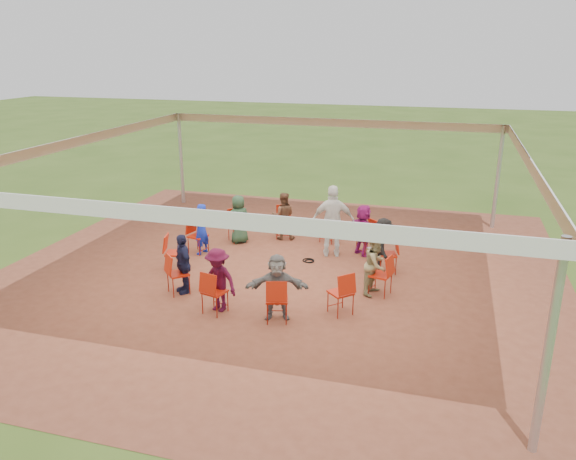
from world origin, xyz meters
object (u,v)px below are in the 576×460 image
(chair_6, at_px, (175,253))
(person_seated_7, at_px, (277,287))
(chair_10, at_px, (341,293))
(person_seated_4, at_px, (201,229))
(chair_1, at_px, (367,237))
(person_seated_2, at_px, (283,216))
(chair_2, at_px, (329,226))
(laptop, at_px, (376,247))
(chair_8, at_px, (215,292))
(chair_11, at_px, (381,275))
(cable_coil, at_px, (309,261))
(person_seated_3, at_px, (239,219))
(person_seated_6, at_px, (218,280))
(chair_9, at_px, (277,300))
(person_seated_1, at_px, (363,230))
(chair_4, at_px, (237,226))
(chair_3, at_px, (283,222))
(chair_0, at_px, (387,255))
(chair_5, at_px, (198,236))
(person_seated_5, at_px, (183,263))
(person_seated_0, at_px, (383,246))
(person_seated_8, at_px, (376,265))
(chair_7, at_px, (178,274))
(standing_person, at_px, (333,221))

(chair_6, height_order, person_seated_7, person_seated_7)
(chair_10, xyz_separation_m, person_seated_4, (-4.08, 2.37, 0.22))
(chair_1, bearing_deg, person_seated_2, 32.44)
(chair_2, bearing_deg, laptop, 144.21)
(chair_8, distance_m, chair_11, 3.54)
(person_seated_4, xyz_separation_m, cable_coil, (2.78, 0.22, -0.65))
(person_seated_3, bearing_deg, chair_10, 90.00)
(person_seated_6, bearing_deg, chair_9, 9.76)
(chair_8, xyz_separation_m, person_seated_1, (2.32, 4.11, 0.22))
(person_seated_6, distance_m, person_seated_7, 1.23)
(chair_10, bearing_deg, chair_4, 90.00)
(chair_3, bearing_deg, chair_4, 15.00)
(chair_2, xyz_separation_m, cable_coil, (-0.16, -1.59, -0.43))
(chair_0, height_order, chair_3, same)
(cable_coil, bearing_deg, chair_3, 125.58)
(chair_0, xyz_separation_m, person_seated_7, (-1.79, -2.96, 0.22))
(chair_0, relative_size, cable_coil, 2.67)
(chair_6, xyz_separation_m, chair_8, (1.78, -1.76, 0.00))
(chair_9, xyz_separation_m, chair_10, (1.12, 0.65, 0.00))
(person_seated_3, bearing_deg, cable_coil, 113.44)
(chair_8, bearing_deg, chair_5, 135.00)
(chair_2, xyz_separation_m, person_seated_1, (1.04, -0.73, 0.22))
(chair_11, relative_size, person_seated_5, 0.68)
(person_seated_3, bearing_deg, person_seated_4, 15.00)
(chair_2, relative_size, chair_9, 1.00)
(chair_4, height_order, person_seated_6, person_seated_6)
(chair_2, height_order, person_seated_0, person_seated_0)
(chair_0, distance_m, person_seated_7, 3.46)
(chair_5, xyz_separation_m, person_seated_6, (1.81, -2.94, 0.22))
(person_seated_4, bearing_deg, chair_9, 59.19)
(chair_4, relative_size, laptop, 2.20)
(person_seated_1, bearing_deg, person_seated_8, 150.00)
(person_seated_6, bearing_deg, person_seated_7, 15.00)
(person_seated_4, relative_size, person_seated_7, 1.00)
(chair_6, relative_size, chair_8, 1.00)
(chair_8, relative_size, person_seated_5, 0.68)
(person_seated_0, height_order, person_seated_5, same)
(chair_2, relative_size, person_seated_5, 0.68)
(chair_2, distance_m, person_seated_0, 2.46)
(chair_7, height_order, person_seated_6, person_seated_6)
(chair_8, height_order, chair_11, same)
(chair_10, bearing_deg, standing_person, 59.46)
(person_seated_4, xyz_separation_m, standing_person, (3.25, 0.79, 0.26))
(chair_2, bearing_deg, chair_3, 15.00)
(person_seated_7, height_order, laptop, person_seated_7)
(chair_0, relative_size, person_seated_3, 0.68)
(person_seated_2, height_order, person_seated_8, same)
(laptop, bearing_deg, chair_7, 105.90)
(chair_6, xyz_separation_m, person_seated_8, (4.72, 0.05, 0.22))
(chair_0, height_order, chair_11, same)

